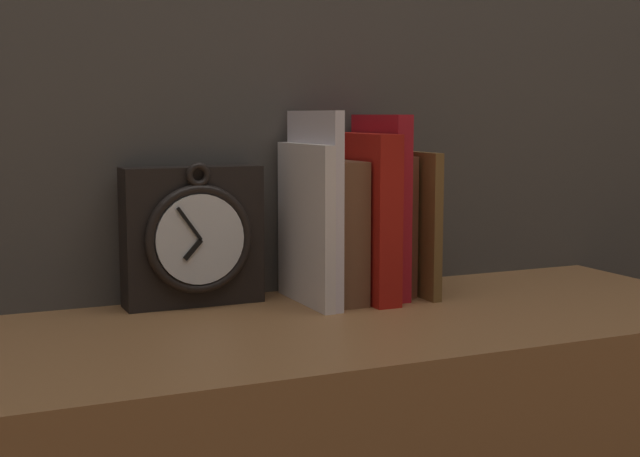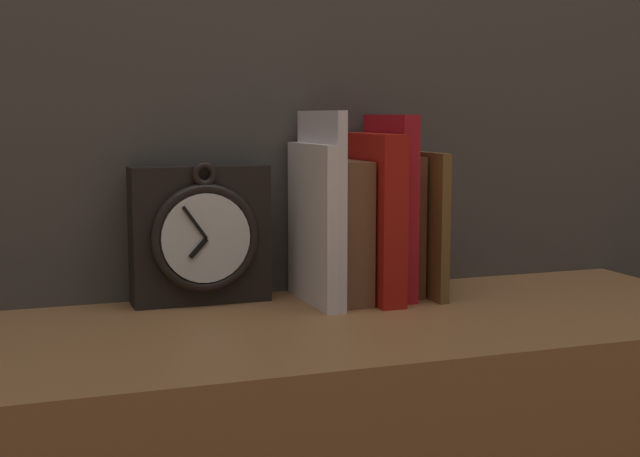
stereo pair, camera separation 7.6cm
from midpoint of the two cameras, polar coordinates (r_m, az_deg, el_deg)
The scene contains 8 objects.
clock at distance 1.13m, azimuth -10.00°, elevation -0.50°, with size 0.18×0.06×0.18m.
book_slot0_white at distance 1.13m, azimuth -2.88°, elevation 0.27°, with size 0.01×0.15×0.20m.
book_slot1_white at distance 1.13m, azimuth -2.28°, elevation 1.34°, with size 0.01×0.15×0.24m.
book_slot2_brown at distance 1.15m, azimuth -1.03°, elevation -0.11°, with size 0.04×0.14×0.18m.
book_slot3_red at distance 1.16m, azimuth 0.93°, elevation 0.77°, with size 0.03×0.15×0.22m.
book_slot4_red at distance 1.18m, azimuth 2.05°, elevation 1.47°, with size 0.02×0.13×0.24m.
book_slot5_brown at distance 1.20m, azimuth 2.76°, elevation 0.28°, with size 0.02×0.11×0.19m.
book_slot6_brown at distance 1.20m, azimuth 4.01°, elevation 0.37°, with size 0.01×0.14×0.19m.
Camera 1 is at (-0.41, -0.92, 0.96)m, focal length 50.00 mm.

